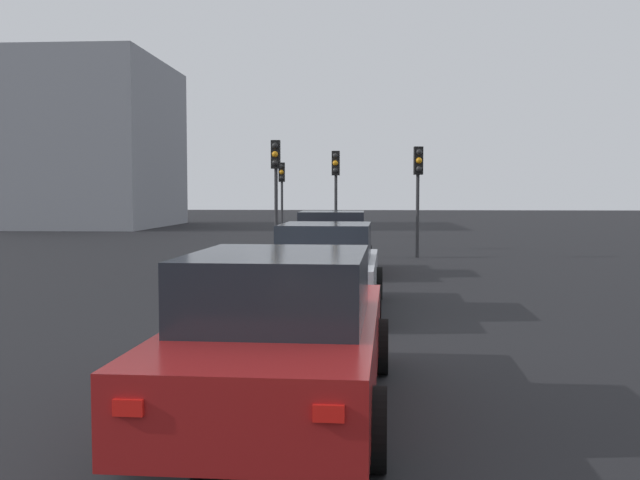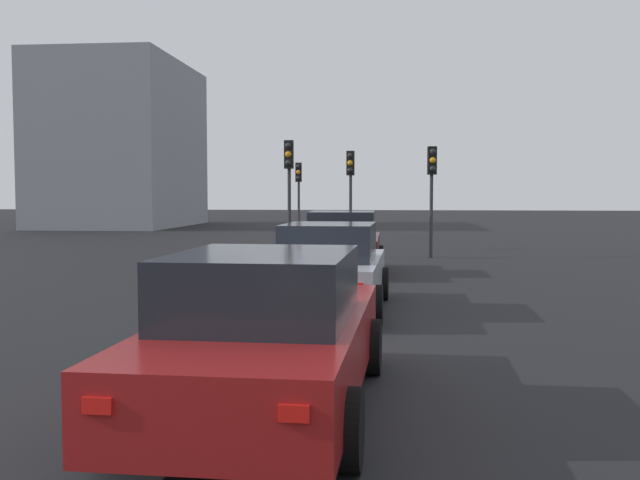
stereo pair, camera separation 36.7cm
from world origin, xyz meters
name	(u,v)px [view 1 (the left image)]	position (x,y,z in m)	size (l,w,h in m)	color
ground_plane	(322,337)	(0.00, 0.00, -0.10)	(160.00, 160.00, 0.20)	black
car_maroon_lead	(332,244)	(8.06, 0.24, 0.77)	(4.15, 2.10, 1.61)	#510F16
car_silver_second	(327,269)	(1.92, 0.04, 0.75)	(4.49, 2.04, 1.55)	#A8AAB2
car_red_third	(282,334)	(-4.12, 0.12, 0.74)	(4.86, 2.12, 1.54)	maroon
traffic_light_near_left	(282,183)	(23.22, 3.37, 2.54)	(0.32, 0.28, 3.51)	#2D2D30
traffic_light_near_right	(276,173)	(12.31, 2.26, 2.72)	(0.32, 0.29, 3.76)	#2D2D30
traffic_light_far_left	(418,178)	(12.87, -2.29, 2.59)	(0.33, 0.31, 3.58)	#2D2D30
traffic_light_far_right	(336,178)	(16.19, 0.52, 2.63)	(0.32, 0.29, 3.64)	#2D2D30
building_facade_left	(101,145)	(34.08, 16.00, 5.12)	(12.04, 7.85, 10.24)	gray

